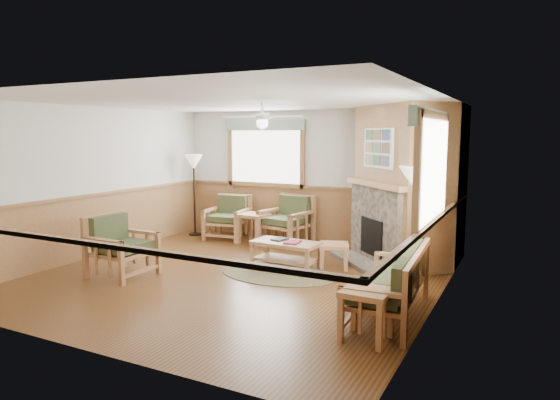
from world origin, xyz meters
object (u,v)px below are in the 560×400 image
at_px(floor_lamp_right, 410,222).
at_px(sofa, 389,283).
at_px(armchair_left, 122,246).
at_px(end_table_sofa, 366,315).
at_px(end_table_chairs, 254,228).
at_px(footstool, 334,256).
at_px(armchair_back_right, 286,220).
at_px(armchair_back_left, 227,217).
at_px(floor_lamp_left, 194,195).
at_px(coffee_table, 286,255).

bearing_deg(floor_lamp_right, sofa, -85.38).
height_order(armchair_left, end_table_sofa, armchair_left).
height_order(end_table_chairs, floor_lamp_right, floor_lamp_right).
height_order(footstool, floor_lamp_right, floor_lamp_right).
relative_size(armchair_left, footstool, 2.02).
distance_m(armchair_back_right, end_table_chairs, 0.69).
height_order(armchair_back_left, end_table_chairs, armchair_back_left).
bearing_deg(sofa, floor_lamp_left, -123.57).
bearing_deg(sofa, floor_lamp_right, -178.84).
height_order(armchair_back_right, floor_lamp_left, floor_lamp_left).
distance_m(end_table_sofa, footstool, 2.96).
relative_size(end_table_chairs, end_table_sofa, 1.07).
bearing_deg(end_table_chairs, floor_lamp_right, -17.62).
bearing_deg(coffee_table, floor_lamp_right, 12.40).
xyz_separation_m(armchair_left, floor_lamp_left, (-0.93, 3.12, 0.42)).
xyz_separation_m(armchair_back_left, floor_lamp_right, (4.12, -1.21, 0.41)).
xyz_separation_m(armchair_back_left, footstool, (2.87, -1.19, -0.25)).
relative_size(armchair_left, end_table_chairs, 1.57).
bearing_deg(footstool, sofa, -52.18).
bearing_deg(armchair_back_right, armchair_back_left, -164.74).
bearing_deg(footstool, floor_lamp_left, 162.47).
relative_size(end_table_sofa, floor_lamp_right, 0.32).
height_order(armchair_left, coffee_table, armchair_left).
relative_size(sofa, armchair_left, 1.90).
relative_size(armchair_back_right, floor_lamp_left, 0.55).
distance_m(coffee_table, footstool, 0.80).
distance_m(armchair_back_right, floor_lamp_left, 2.23).
bearing_deg(end_table_chairs, sofa, -38.82).
bearing_deg(armchair_back_left, armchair_back_right, -2.97).
height_order(armchair_back_right, end_table_sofa, armchair_back_right).
bearing_deg(coffee_table, armchair_back_left, 146.89).
bearing_deg(end_table_chairs, armchair_back_right, 20.27).
xyz_separation_m(armchair_back_right, floor_lamp_left, (-2.19, -0.12, 0.41)).
xyz_separation_m(end_table_chairs, end_table_sofa, (3.52, -3.68, -0.02)).
bearing_deg(floor_lamp_right, end_table_sofa, -87.25).
bearing_deg(armchair_back_left, coffee_table, -42.91).
relative_size(armchair_back_right, armchair_left, 1.02).
bearing_deg(coffee_table, armchair_left, -139.82).
xyz_separation_m(sofa, armchair_back_left, (-4.26, 2.97, 0.04)).
relative_size(sofa, end_table_chairs, 2.99).
relative_size(end_table_chairs, floor_lamp_left, 0.34).
bearing_deg(floor_lamp_right, armchair_back_right, 154.71).
bearing_deg(sofa, end_table_sofa, -4.68).
relative_size(armchair_left, floor_lamp_right, 0.55).
relative_size(armchair_back_left, footstool, 1.94).
xyz_separation_m(armchair_back_left, floor_lamp_left, (-0.84, -0.02, 0.44)).
bearing_deg(floor_lamp_left, footstool, -17.53).
height_order(coffee_table, end_table_chairs, end_table_chairs).
relative_size(armchair_back_right, coffee_table, 0.88).
xyz_separation_m(sofa, armchair_left, (-4.17, -0.17, 0.06)).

